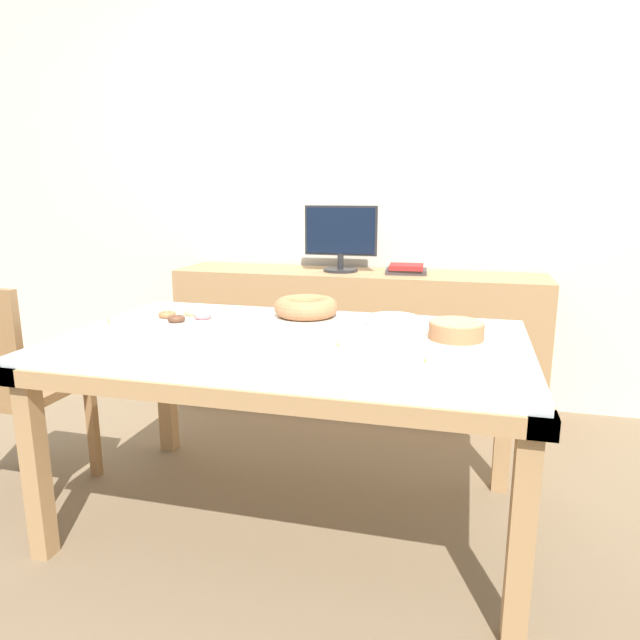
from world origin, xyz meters
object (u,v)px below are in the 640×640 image
Objects in this scene: computer_monitor at (341,239)px; cake_chocolate_round at (456,333)px; tealight_near_cakes at (109,324)px; tealight_centre at (425,364)px; plate_stack at (393,321)px; book_stack at (406,269)px; pastry_platter at (184,318)px; chair at (6,383)px; tealight_right_edge at (338,348)px; cake_golden_bundt at (306,309)px.

cake_chocolate_round is (0.69, -1.17, -0.23)m from computer_monitor.
cake_chocolate_round is 1.37m from tealight_near_cakes.
tealight_near_cakes is at bearing 170.02° from tealight_centre.
plate_stack is at bearing 107.76° from tealight_centre.
book_stack is 0.75× the size of pastry_platter.
tealight_centre and tealight_near_cakes have the same top height.
chair is at bearing -172.87° from cake_chocolate_round.
pastry_platter is at bearing 22.52° from chair.
chair is 4.48× the size of plate_stack.
cake_golden_bundt is at bearing 118.28° from tealight_right_edge.
plate_stack is 5.25× the size of tealight_right_edge.
book_stack is at bearing 43.28° from chair.
tealight_right_edge is 0.32m from tealight_centre.
book_stack is at bearing 93.33° from plate_stack.
computer_monitor is 1.47m from tealight_near_cakes.
book_stack is 1.38m from pastry_platter.
book_stack is at bearing 54.15° from pastry_platter.
book_stack is 0.99m from plate_stack.
tealight_near_cakes is (-0.98, 0.12, 0.00)m from tealight_right_edge.
cake_chocolate_round is at bearing 4.59° from tealight_near_cakes.
chair reaches higher than pastry_platter.
computer_monitor is 0.97m from cake_golden_bundt.
tealight_near_cakes is (-0.73, -0.34, -0.03)m from cake_golden_bundt.
cake_golden_bundt reaches higher than tealight_right_edge.
computer_monitor is 1.10m from plate_stack.
chair reaches higher than tealight_right_edge.
book_stack reaches higher than tealight_centre.
computer_monitor reaches higher than cake_chocolate_round.
cake_chocolate_round reaches higher than tealight_near_cakes.
book_stack is at bearing 71.13° from cake_golden_bundt.
pastry_platter is 8.03× the size of tealight_near_cakes.
pastry_platter is 1.10m from tealight_centre.
tealight_centre is (0.55, -0.56, -0.03)m from cake_golden_bundt.
tealight_near_cakes is at bearing 14.98° from chair.
tealight_near_cakes is at bearing -175.41° from cake_chocolate_round.
plate_stack reaches higher than tealight_centre.
cake_chocolate_round is 1.40× the size of plate_stack.
tealight_near_cakes is at bearing -117.68° from computer_monitor.
computer_monitor is at bearing 62.32° from tealight_near_cakes.
computer_monitor reaches higher than tealight_centre.
tealight_right_edge is (0.30, -1.39, -0.25)m from computer_monitor.
cake_golden_bundt reaches higher than cake_chocolate_round.
tealight_centre is at bearing -19.83° from tealight_right_edge.
tealight_right_edge is (-0.13, -0.41, -0.01)m from plate_stack.
computer_monitor is at bearing 102.32° from tealight_right_edge.
tealight_centre is (-0.08, -0.33, -0.02)m from cake_chocolate_round.
cake_chocolate_round is 7.35× the size of tealight_near_cakes.
tealight_centre is at bearing -9.98° from tealight_near_cakes.
computer_monitor is 1.45m from tealight_right_edge.
book_stack is 6.01× the size of tealight_centre.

